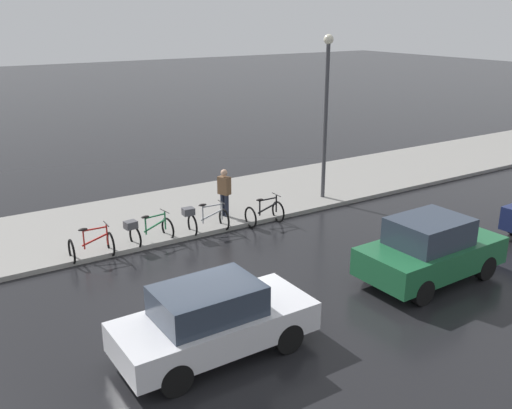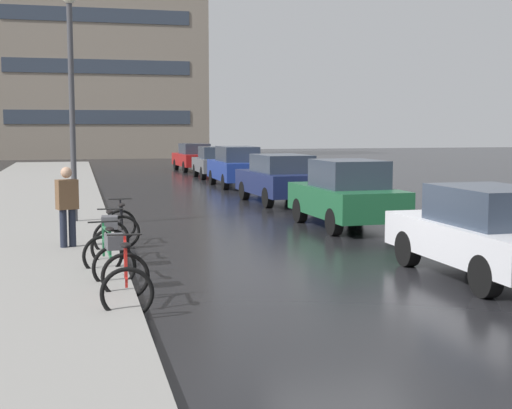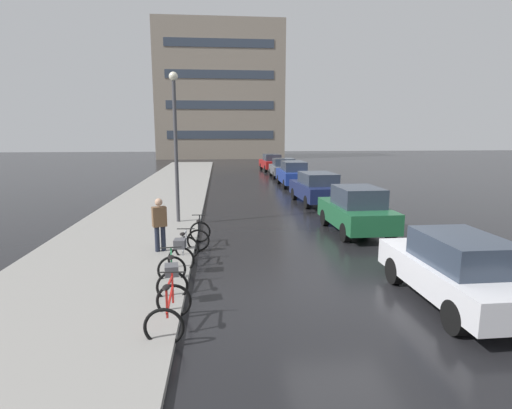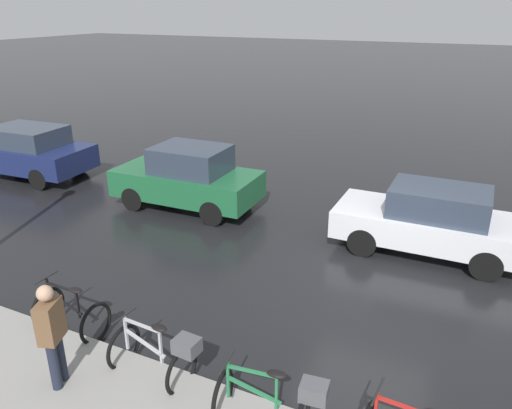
{
  "view_description": "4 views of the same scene",
  "coord_description": "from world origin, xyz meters",
  "views": [
    {
      "loc": [
        10.95,
        -5.33,
        6.51
      ],
      "look_at": [
        -2.17,
        3.05,
        1.27
      ],
      "focal_mm": 40.0,
      "sensor_mm": 36.0,
      "label": 1
    },
    {
      "loc": [
        -4.37,
        -11.07,
        2.49
      ],
      "look_at": [
        -0.79,
        3.15,
        0.91
      ],
      "focal_mm": 50.0,
      "sensor_mm": 36.0,
      "label": 2
    },
    {
      "loc": [
        -2.79,
        -8.29,
        3.62
      ],
      "look_at": [
        -1.54,
        5.48,
        1.12
      ],
      "focal_mm": 28.0,
      "sensor_mm": 36.0,
      "label": 3
    },
    {
      "loc": [
        -8.45,
        -1.57,
        5.14
      ],
      "look_at": [
        0.22,
        2.6,
        1.27
      ],
      "focal_mm": 35.0,
      "sensor_mm": 36.0,
      "label": 4
    }
  ],
  "objects": [
    {
      "name": "car_navy",
      "position": [
        2.17,
        11.61,
        0.82
      ],
      "size": [
        2.15,
        4.3,
        1.61
      ],
      "color": "navy",
      "rests_on": "ground"
    },
    {
      "name": "bicycle_nearest",
      "position": [
        -3.76,
        -1.33,
        0.4
      ],
      "size": [
        0.75,
        1.17,
        0.99
      ],
      "color": "black",
      "rests_on": "ground"
    },
    {
      "name": "car_blue",
      "position": [
        2.17,
        18.32,
        0.86
      ],
      "size": [
        1.76,
        4.38,
        1.71
      ],
      "color": "navy",
      "rests_on": "ground"
    },
    {
      "name": "streetlamp",
      "position": [
        -4.46,
        7.41,
        3.53
      ],
      "size": [
        0.34,
        0.34,
        5.85
      ],
      "color": "#424247",
      "rests_on": "ground"
    },
    {
      "name": "bicycle_third",
      "position": [
        -3.81,
        2.19,
        0.5
      ],
      "size": [
        0.77,
        1.42,
        0.99
      ],
      "color": "black",
      "rests_on": "ground"
    },
    {
      "name": "car_grey",
      "position": [
        2.36,
        23.77,
        0.79
      ],
      "size": [
        1.98,
        3.74,
        1.56
      ],
      "color": "slate",
      "rests_on": "ground"
    },
    {
      "name": "ground_plane",
      "position": [
        0.0,
        0.0,
        0.0
      ],
      "size": [
        140.0,
        140.0,
        0.0
      ],
      "primitive_type": "plane",
      "color": "black"
    },
    {
      "name": "bicycle_second",
      "position": [
        -3.9,
        0.36,
        0.48
      ],
      "size": [
        0.83,
        1.46,
        0.94
      ],
      "color": "black",
      "rests_on": "ground"
    },
    {
      "name": "pedestrian",
      "position": [
        -4.58,
        3.37,
        0.98
      ],
      "size": [
        0.46,
        0.36,
        1.73
      ],
      "color": "#1E2333",
      "rests_on": "ground"
    },
    {
      "name": "car_red",
      "position": [
        2.15,
        29.56,
        0.8
      ],
      "size": [
        2.0,
        4.34,
        1.59
      ],
      "color": "#AD1919",
      "rests_on": "ground"
    },
    {
      "name": "car_white",
      "position": [
        2.15,
        -0.7,
        0.77
      ],
      "size": [
        1.74,
        4.03,
        1.54
      ],
      "color": "silver",
      "rests_on": "ground"
    },
    {
      "name": "sidewalk_kerb",
      "position": [
        -6.0,
        10.0,
        0.07
      ],
      "size": [
        4.8,
        60.0,
        0.14
      ],
      "primitive_type": "cube",
      "color": "gray",
      "rests_on": "ground"
    },
    {
      "name": "bicycle_farthest",
      "position": [
        -3.48,
        4.22,
        0.39
      ],
      "size": [
        0.71,
        1.13,
        0.96
      ],
      "color": "black",
      "rests_on": "ground"
    },
    {
      "name": "building_facade_main",
      "position": [
        -2.56,
        50.65,
        9.23
      ],
      "size": [
        17.56,
        7.84,
        18.46
      ],
      "color": "gray",
      "rests_on": "ground"
    },
    {
      "name": "car_green",
      "position": [
        2.14,
        5.54,
        0.84
      ],
      "size": [
        1.88,
        3.92,
        1.7
      ],
      "color": "#1E6038",
      "rests_on": "ground"
    }
  ]
}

